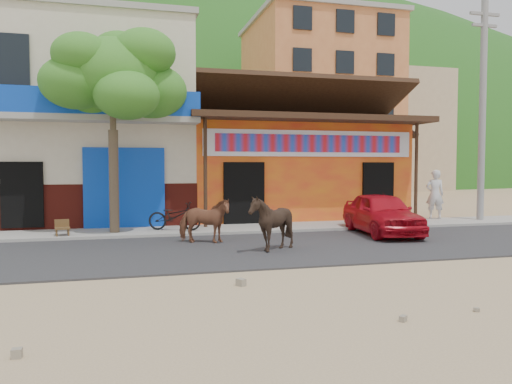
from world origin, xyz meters
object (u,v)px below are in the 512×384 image
red_car (382,213)px  cafe_chair_right (62,221)px  cow_dark (271,223)px  utility_pole (483,109)px  pedestrian (435,194)px  cow_tan (204,221)px  tree (113,130)px  scooter (175,216)px

red_car → cafe_chair_right: size_ratio=4.39×
cow_dark → utility_pole: bearing=122.2°
pedestrian → cafe_chair_right: (-12.79, -1.29, -0.49)m
cow_tan → cow_dark: cow_dark is taller
tree → cafe_chair_right: size_ratio=7.20×
utility_pole → cow_dark: size_ratio=5.96×
utility_pole → pedestrian: (-1.41, 0.70, -3.09)m
utility_pole → cafe_chair_right: size_ratio=9.60×
cow_tan → scooter: cow_tan is taller
red_car → pedestrian: 4.61m
cow_tan → scooter: bearing=33.3°
utility_pole → cafe_chair_right: (-14.20, -0.59, -3.58)m
tree → cow_tan: (2.32, -2.24, -2.49)m
tree → cafe_chair_right: (-1.40, -0.39, -2.58)m
cow_tan → cow_dark: (1.36, -1.62, 0.08)m
cow_dark → red_car: 4.49m
red_car → utility_pole: bearing=28.5°
cafe_chair_right → cow_dark: bearing=-44.3°
cow_tan → scooter: (-0.56, 2.23, -0.08)m
tree → utility_pole: (12.80, 0.20, 1.00)m
tree → cow_dark: 5.85m
cafe_chair_right → tree: bearing=5.5°
tree → pedestrian: bearing=4.5°
pedestrian → cafe_chair_right: size_ratio=2.17×
cow_dark → cafe_chair_right: 6.16m
pedestrian → cow_tan: bearing=38.1°
tree → scooter: tree is taller
scooter → cafe_chair_right: bearing=119.4°
utility_pole → cafe_chair_right: bearing=-177.6°
utility_pole → cow_dark: 10.54m
red_car → cafe_chair_right: 9.22m
red_car → cow_tan: bearing=-169.4°
utility_pole → scooter: 11.61m
red_car → scooter: 6.23m
red_car → pedestrian: bearing=43.3°
cow_dark → red_car: cow_dark is taller
cow_tan → pedestrian: (9.07, 3.14, 0.39)m
tree → red_car: tree is taller
cow_dark → scooter: cow_dark is taller
tree → pedestrian: size_ratio=3.31×
red_car → cafe_chair_right: bearing=177.4°
cow_dark → pedestrian: bearing=129.9°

